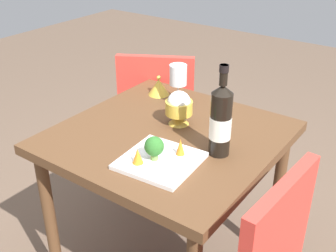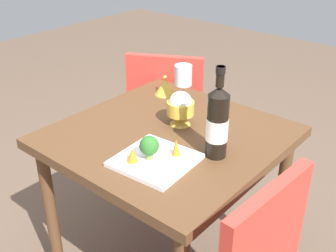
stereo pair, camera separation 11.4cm
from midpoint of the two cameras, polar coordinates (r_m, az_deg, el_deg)
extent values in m
cube|color=brown|center=(1.65, 1.98, -1.57)|extent=(0.82, 0.82, 0.04)
cylinder|color=brown|center=(2.26, 0.38, -3.52)|extent=(0.05, 0.05, 0.69)
cylinder|color=brown|center=(1.88, -13.78, -11.96)|extent=(0.05, 0.05, 0.69)
cylinder|color=brown|center=(1.97, 16.52, -10.23)|extent=(0.05, 0.05, 0.69)
cube|color=red|center=(1.31, 15.46, -15.35)|extent=(0.40, 0.07, 0.40)
cube|color=red|center=(2.46, 1.69, 1.65)|extent=(0.54, 0.54, 0.02)
cube|color=red|center=(2.21, 0.98, 4.52)|extent=(0.23, 0.37, 0.40)
cylinder|color=black|center=(2.74, -1.29, -0.73)|extent=(0.03, 0.03, 0.43)
cylinder|color=black|center=(2.70, 5.79, -1.40)|extent=(0.03, 0.03, 0.43)
cylinder|color=black|center=(2.45, -2.98, -4.45)|extent=(0.03, 0.03, 0.43)
cylinder|color=black|center=(2.41, 4.95, -5.28)|extent=(0.03, 0.03, 0.43)
cylinder|color=black|center=(1.46, 8.91, -0.08)|extent=(0.07, 0.07, 0.23)
cone|color=black|center=(1.40, 9.30, 4.68)|extent=(0.07, 0.07, 0.03)
cylinder|color=black|center=(1.38, 9.46, 6.58)|extent=(0.03, 0.03, 0.07)
cylinder|color=black|center=(1.38, 9.53, 7.47)|extent=(0.03, 0.03, 0.02)
cylinder|color=silver|center=(1.46, 8.88, -0.48)|extent=(0.08, 0.08, 0.08)
cylinder|color=white|center=(1.89, 3.74, 3.12)|extent=(0.07, 0.07, 0.00)
cylinder|color=white|center=(1.87, 3.78, 4.36)|extent=(0.01, 0.01, 0.08)
cylinder|color=white|center=(1.84, 3.86, 6.86)|extent=(0.08, 0.08, 0.09)
cone|color=gold|center=(1.70, 3.59, 0.91)|extent=(0.08, 0.08, 0.04)
cylinder|color=gold|center=(1.68, 3.64, 2.43)|extent=(0.11, 0.11, 0.05)
sphere|color=white|center=(1.67, 3.67, 3.13)|extent=(0.09, 0.09, 0.09)
cone|color=gold|center=(1.97, 1.28, 5.32)|extent=(0.10, 0.10, 0.07)
sphere|color=gold|center=(1.95, 1.29, 6.55)|extent=(0.02, 0.02, 0.02)
cube|color=white|center=(1.46, 0.50, -4.70)|extent=(0.27, 0.27, 0.02)
cylinder|color=#729E4C|center=(1.44, -0.27, -4.01)|extent=(0.03, 0.03, 0.03)
sphere|color=#2D6B28|center=(1.42, -0.28, -2.71)|extent=(0.07, 0.07, 0.07)
cone|color=orange|center=(1.46, 3.35, -2.92)|extent=(0.03, 0.03, 0.06)
cone|color=orange|center=(1.42, -2.57, -3.95)|extent=(0.04, 0.04, 0.05)
camera|label=1|loc=(0.06, -88.00, 1.06)|focal=45.00mm
camera|label=2|loc=(0.06, 92.00, -1.06)|focal=45.00mm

